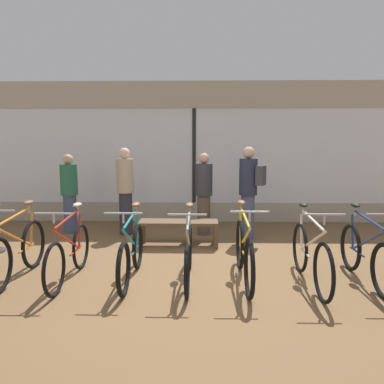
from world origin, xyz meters
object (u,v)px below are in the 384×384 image
(bicycle_right, at_px, (310,255))
(customer_near_rack, at_px, (249,190))
(bicycle_far_left, at_px, (17,251))
(bicycle_center_right, at_px, (244,252))
(customer_near_bench, at_px, (204,192))
(bicycle_center, at_px, (188,254))
(bicycle_center_left, at_px, (131,253))
(bicycle_far_right, at_px, (365,255))
(display_bench, at_px, (179,225))
(bicycle_left, at_px, (69,253))
(customer_by_window, at_px, (69,192))
(customer_mid_floor, at_px, (125,189))

(bicycle_right, xyz_separation_m, customer_near_rack, (-0.52, 2.28, 0.56))
(bicycle_far_left, relative_size, bicycle_right, 0.98)
(bicycle_center_right, xyz_separation_m, customer_near_bench, (-0.52, 2.56, 0.46))
(bicycle_center, xyz_separation_m, customer_near_bench, (0.22, 2.57, 0.48))
(bicycle_center_left, xyz_separation_m, bicycle_right, (2.34, -0.10, 0.02))
(bicycle_center_left, relative_size, bicycle_far_right, 0.99)
(bicycle_far_left, bearing_deg, display_bench, 39.58)
(bicycle_far_left, distance_m, customer_near_bench, 3.62)
(bicycle_left, relative_size, customer_by_window, 1.04)
(bicycle_left, bearing_deg, bicycle_center_right, 0.76)
(bicycle_center, bearing_deg, customer_near_bench, 85.03)
(bicycle_far_left, height_order, bicycle_center_right, bicycle_center_right)
(bicycle_far_right, xyz_separation_m, display_bench, (-2.56, 1.70, -0.00))
(bicycle_far_left, distance_m, customer_near_rack, 4.05)
(display_bench, relative_size, customer_near_bench, 0.86)
(bicycle_center_left, relative_size, bicycle_center_right, 0.93)
(bicycle_far_left, bearing_deg, bicycle_far_right, 0.04)
(bicycle_center, relative_size, bicycle_far_right, 1.02)
(bicycle_left, relative_size, customer_near_bench, 1.02)
(bicycle_center_right, height_order, display_bench, bicycle_center_right)
(bicycle_right, height_order, bicycle_far_right, bicycle_right)
(bicycle_far_left, bearing_deg, bicycle_right, -1.34)
(bicycle_far_right, height_order, customer_near_rack, customer_near_rack)
(bicycle_center, height_order, bicycle_right, bicycle_right)
(bicycle_center_right, bearing_deg, bicycle_far_left, -179.90)
(bicycle_center, distance_m, bicycle_far_right, 2.33)
(bicycle_center_left, bearing_deg, bicycle_far_right, -0.07)
(bicycle_center_left, distance_m, bicycle_far_right, 3.09)
(bicycle_left, bearing_deg, bicycle_center, 0.83)
(customer_by_window, distance_m, customer_near_bench, 2.73)
(bicycle_left, distance_m, bicycle_center_right, 2.33)
(customer_mid_floor, bearing_deg, bicycle_far_left, -110.60)
(bicycle_center_left, bearing_deg, bicycle_right, -2.39)
(display_bench, bearing_deg, customer_by_window, 157.76)
(bicycle_center_right, distance_m, customer_near_bench, 2.65)
(bicycle_right, xyz_separation_m, customer_mid_floor, (-2.92, 2.63, 0.52))
(bicycle_center_right, relative_size, customer_by_window, 1.12)
(bicycle_far_left, relative_size, bicycle_far_right, 1.02)
(bicycle_center_left, relative_size, customer_by_window, 1.04)
(bicycle_far_left, bearing_deg, bicycle_center_right, 0.10)
(bicycle_far_right, bearing_deg, bicycle_center_right, 179.92)
(bicycle_center, bearing_deg, bicycle_far_left, 179.94)
(bicycle_far_left, distance_m, customer_by_window, 2.68)
(display_bench, relative_size, customer_mid_floor, 0.81)
(bicycle_far_right, relative_size, customer_near_rack, 0.96)
(customer_near_rack, xyz_separation_m, customer_near_bench, (-0.84, 0.37, -0.10))
(bicycle_right, distance_m, customer_near_bench, 3.02)
(customer_mid_floor, distance_m, customer_near_bench, 1.57)
(bicycle_center_right, distance_m, customer_by_window, 4.20)
(bicycle_left, relative_size, bicycle_center_right, 0.93)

